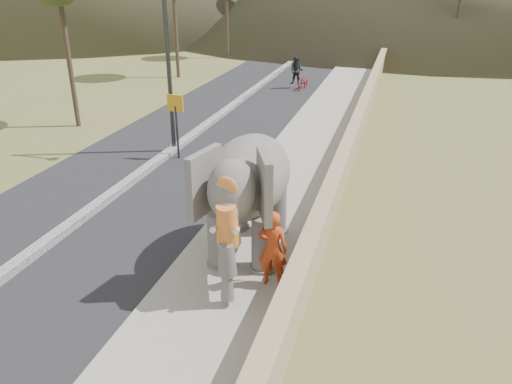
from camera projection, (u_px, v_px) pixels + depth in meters
The scene contains 9 objects.
road at pixel (156, 165), 17.95m from camera, with size 7.00×120.00×0.03m, color black.
median at pixel (156, 162), 17.92m from camera, with size 0.35×120.00×0.22m, color black.
walkway at pixel (292, 178), 16.65m from camera, with size 3.00×120.00×0.15m, color #9E9687.
parapet at pixel (342, 170), 16.03m from camera, with size 0.30×120.00×1.10m, color tan.
lamppost at pixel (173, 19), 17.28m from camera, with size 1.76×0.36×8.00m.
signboard at pixel (176, 116), 17.94m from camera, with size 0.60×0.08×2.40m.
elephant_and_man at pixel (250, 193), 11.76m from camera, with size 2.51×4.29×2.96m.
motorcyclist at pixel (300, 76), 29.18m from camera, with size 1.23×1.61×1.87m.
trees at pixel (372, 13), 33.07m from camera, with size 47.47×43.46×8.86m.
Camera 1 is at (3.18, -5.11, 6.43)m, focal length 35.00 mm.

